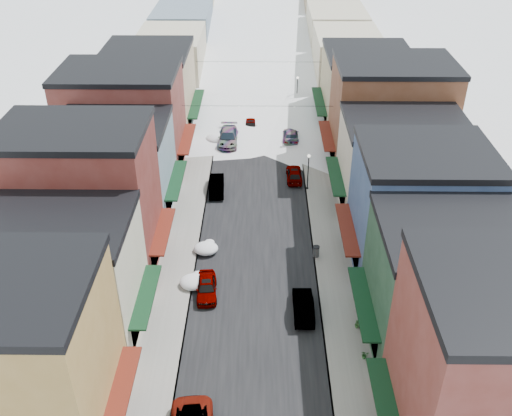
{
  "coord_description": "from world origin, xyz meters",
  "views": [
    {
      "loc": [
        0.48,
        -17.92,
        29.89
      ],
      "look_at": [
        0.0,
        25.89,
        2.07
      ],
      "focal_mm": 40.0,
      "sensor_mm": 36.0,
      "label": 1
    }
  ],
  "objects_px": {
    "car_silver_sedan": "(207,287)",
    "car_dark_hatch": "(217,186)",
    "streetlamp_near": "(308,167)",
    "trash_can": "(316,251)",
    "car_green_sedan": "(303,306)"
  },
  "relations": [
    {
      "from": "streetlamp_near",
      "to": "car_dark_hatch",
      "type": "bearing_deg",
      "value": -176.97
    },
    {
      "from": "car_dark_hatch",
      "to": "trash_can",
      "type": "height_order",
      "value": "car_dark_hatch"
    },
    {
      "from": "car_silver_sedan",
      "to": "trash_can",
      "type": "distance_m",
      "value": 10.2
    },
    {
      "from": "car_silver_sedan",
      "to": "car_dark_hatch",
      "type": "bearing_deg",
      "value": 86.52
    },
    {
      "from": "car_silver_sedan",
      "to": "car_dark_hatch",
      "type": "height_order",
      "value": "car_dark_hatch"
    },
    {
      "from": "car_dark_hatch",
      "to": "car_silver_sedan",
      "type": "bearing_deg",
      "value": -92.12
    },
    {
      "from": "car_silver_sedan",
      "to": "car_dark_hatch",
      "type": "relative_size",
      "value": 0.92
    },
    {
      "from": "car_green_sedan",
      "to": "car_dark_hatch",
      "type": "bearing_deg",
      "value": -66.93
    },
    {
      "from": "trash_can",
      "to": "car_dark_hatch",
      "type": "bearing_deg",
      "value": 130.25
    },
    {
      "from": "trash_can",
      "to": "car_green_sedan",
      "type": "bearing_deg",
      "value": -102.21
    },
    {
      "from": "car_dark_hatch",
      "to": "trash_can",
      "type": "distance_m",
      "value": 14.39
    },
    {
      "from": "car_green_sedan",
      "to": "car_silver_sedan",
      "type": "bearing_deg",
      "value": -16.26
    },
    {
      "from": "trash_can",
      "to": "streetlamp_near",
      "type": "xyz_separation_m",
      "value": [
        -0.0,
        11.47,
        1.96
      ]
    },
    {
      "from": "car_green_sedan",
      "to": "streetlamp_near",
      "type": "distance_m",
      "value": 18.59
    },
    {
      "from": "streetlamp_near",
      "to": "trash_can",
      "type": "bearing_deg",
      "value": -90.0
    }
  ]
}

